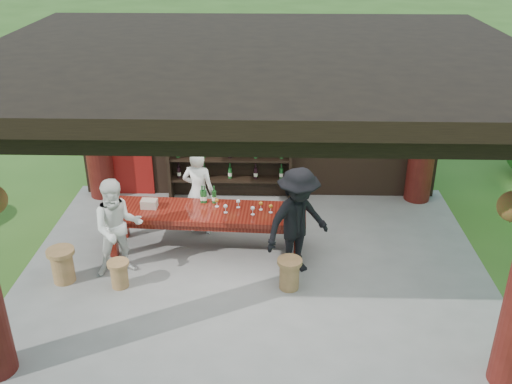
{
  "coord_description": "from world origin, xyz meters",
  "views": [
    {
      "loc": [
        0.23,
        -7.73,
        5.11
      ],
      "look_at": [
        0.0,
        0.4,
        1.15
      ],
      "focal_mm": 40.0,
      "sensor_mm": 36.0,
      "label": 1
    }
  ],
  "objects_px": {
    "stool_near_right": "(289,273)",
    "tasting_table": "(207,216)",
    "wine_shelf": "(229,149)",
    "stool_near_left": "(119,273)",
    "guest_woman": "(118,228)",
    "host": "(199,192)",
    "guest_man": "(298,222)",
    "napkin_basket": "(149,204)",
    "stool_far_left": "(62,265)"
  },
  "relations": [
    {
      "from": "stool_near_left",
      "to": "napkin_basket",
      "type": "distance_m",
      "value": 1.34
    },
    {
      "from": "wine_shelf",
      "to": "tasting_table",
      "type": "height_order",
      "value": "wine_shelf"
    },
    {
      "from": "host",
      "to": "guest_man",
      "type": "relative_size",
      "value": 0.88
    },
    {
      "from": "tasting_table",
      "to": "host",
      "type": "relative_size",
      "value": 2.12
    },
    {
      "from": "stool_far_left",
      "to": "guest_man",
      "type": "height_order",
      "value": "guest_man"
    },
    {
      "from": "wine_shelf",
      "to": "guest_man",
      "type": "xyz_separation_m",
      "value": [
        1.22,
        -2.53,
        -0.18
      ]
    },
    {
      "from": "stool_far_left",
      "to": "guest_woman",
      "type": "bearing_deg",
      "value": 18.94
    },
    {
      "from": "wine_shelf",
      "to": "guest_woman",
      "type": "distance_m",
      "value": 3.06
    },
    {
      "from": "stool_near_right",
      "to": "host",
      "type": "xyz_separation_m",
      "value": [
        -1.55,
        1.69,
        0.52
      ]
    },
    {
      "from": "wine_shelf",
      "to": "stool_near_left",
      "type": "bearing_deg",
      "value": -115.99
    },
    {
      "from": "guest_woman",
      "to": "guest_man",
      "type": "relative_size",
      "value": 0.9
    },
    {
      "from": "stool_near_left",
      "to": "guest_woman",
      "type": "bearing_deg",
      "value": 98.44
    },
    {
      "from": "stool_near_right",
      "to": "stool_far_left",
      "type": "bearing_deg",
      "value": 178.55
    },
    {
      "from": "guest_man",
      "to": "napkin_basket",
      "type": "relative_size",
      "value": 6.79
    },
    {
      "from": "stool_near_right",
      "to": "host",
      "type": "bearing_deg",
      "value": 132.47
    },
    {
      "from": "stool_far_left",
      "to": "tasting_table",
      "type": "bearing_deg",
      "value": 24.9
    },
    {
      "from": "wine_shelf",
      "to": "tasting_table",
      "type": "bearing_deg",
      "value": -97.49
    },
    {
      "from": "tasting_table",
      "to": "stool_near_right",
      "type": "xyz_separation_m",
      "value": [
        1.35,
        -1.07,
        -0.37
      ]
    },
    {
      "from": "host",
      "to": "guest_woman",
      "type": "xyz_separation_m",
      "value": [
        -1.09,
        -1.31,
        0.02
      ]
    },
    {
      "from": "host",
      "to": "tasting_table",
      "type": "bearing_deg",
      "value": 120.24
    },
    {
      "from": "stool_near_right",
      "to": "host",
      "type": "distance_m",
      "value": 2.35
    },
    {
      "from": "stool_far_left",
      "to": "guest_woman",
      "type": "distance_m",
      "value": 1.02
    },
    {
      "from": "wine_shelf",
      "to": "stool_far_left",
      "type": "bearing_deg",
      "value": -129.18
    },
    {
      "from": "napkin_basket",
      "to": "host",
      "type": "bearing_deg",
      "value": 36.12
    },
    {
      "from": "wine_shelf",
      "to": "stool_near_right",
      "type": "distance_m",
      "value": 3.3
    },
    {
      "from": "stool_near_right",
      "to": "stool_far_left",
      "type": "relative_size",
      "value": 0.89
    },
    {
      "from": "wine_shelf",
      "to": "guest_woman",
      "type": "bearing_deg",
      "value": -120.36
    },
    {
      "from": "stool_near_left",
      "to": "stool_far_left",
      "type": "distance_m",
      "value": 0.91
    },
    {
      "from": "stool_far_left",
      "to": "host",
      "type": "height_order",
      "value": "host"
    },
    {
      "from": "stool_far_left",
      "to": "napkin_basket",
      "type": "xyz_separation_m",
      "value": [
        1.17,
        1.05,
        0.52
      ]
    },
    {
      "from": "stool_near_left",
      "to": "guest_woman",
      "type": "relative_size",
      "value": 0.27
    },
    {
      "from": "stool_near_left",
      "to": "host",
      "type": "xyz_separation_m",
      "value": [
        1.03,
        1.72,
        0.55
      ]
    },
    {
      "from": "tasting_table",
      "to": "napkin_basket",
      "type": "bearing_deg",
      "value": 175.92
    },
    {
      "from": "tasting_table",
      "to": "guest_woman",
      "type": "height_order",
      "value": "guest_woman"
    },
    {
      "from": "stool_near_right",
      "to": "stool_near_left",
      "type": "bearing_deg",
      "value": -179.31
    },
    {
      "from": "napkin_basket",
      "to": "stool_far_left",
      "type": "bearing_deg",
      "value": -138.09
    },
    {
      "from": "guest_man",
      "to": "napkin_basket",
      "type": "bearing_deg",
      "value": 129.02
    },
    {
      "from": "wine_shelf",
      "to": "host",
      "type": "relative_size",
      "value": 1.55
    },
    {
      "from": "stool_far_left",
      "to": "host",
      "type": "distance_m",
      "value": 2.55
    },
    {
      "from": "stool_near_right",
      "to": "host",
      "type": "relative_size",
      "value": 0.32
    },
    {
      "from": "tasting_table",
      "to": "wine_shelf",
      "type": "bearing_deg",
      "value": 82.51
    },
    {
      "from": "wine_shelf",
      "to": "guest_woman",
      "type": "height_order",
      "value": "wine_shelf"
    },
    {
      "from": "stool_near_left",
      "to": "guest_man",
      "type": "height_order",
      "value": "guest_man"
    },
    {
      "from": "stool_near_right",
      "to": "tasting_table",
      "type": "bearing_deg",
      "value": 141.53
    },
    {
      "from": "guest_woman",
      "to": "guest_man",
      "type": "bearing_deg",
      "value": -18.04
    },
    {
      "from": "wine_shelf",
      "to": "guest_man",
      "type": "height_order",
      "value": "wine_shelf"
    },
    {
      "from": "napkin_basket",
      "to": "tasting_table",
      "type": "bearing_deg",
      "value": -4.08
    },
    {
      "from": "tasting_table",
      "to": "guest_man",
      "type": "xyz_separation_m",
      "value": [
        1.47,
        -0.6,
        0.25
      ]
    },
    {
      "from": "stool_far_left",
      "to": "guest_man",
      "type": "relative_size",
      "value": 0.32
    },
    {
      "from": "stool_near_left",
      "to": "guest_man",
      "type": "xyz_separation_m",
      "value": [
        2.7,
        0.5,
        0.65
      ]
    }
  ]
}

